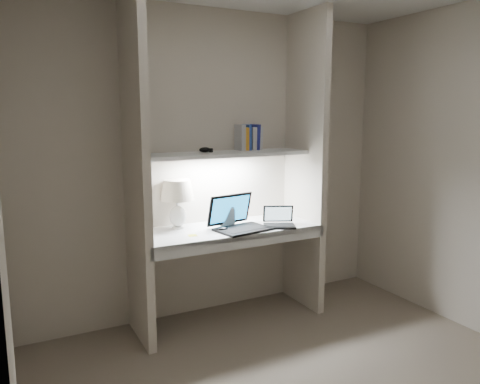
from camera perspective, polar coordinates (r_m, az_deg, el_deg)
back_wall at (r=3.91m, az=-3.19°, el=3.38°), size 3.20×0.01×2.50m
alcove_panel_left at (r=3.41m, az=-12.53°, el=2.24°), size 0.06×0.55×2.50m
alcove_panel_right at (r=4.03m, az=7.97°, el=3.49°), size 0.06×0.55×2.50m
desk at (r=3.75m, az=-1.39°, el=-4.64°), size 1.40×0.55×0.04m
desk_apron at (r=3.53m, az=0.48°, el=-6.04°), size 1.46×0.03×0.10m
shelf at (r=3.73m, az=-2.07°, el=4.64°), size 1.40×0.36×0.03m
strip_light at (r=3.74m, az=-2.06°, el=4.30°), size 0.60×0.04×0.02m
table_lamp at (r=3.70m, az=-7.65°, el=-0.46°), size 0.27×0.27×0.39m
laptop_main at (r=3.69m, az=-0.26°, el=-3.62°), size 0.46×0.41×0.27m
laptop_netbook at (r=3.80m, az=4.77°, el=-3.59°), size 0.31×0.30×0.16m
speaker at (r=3.80m, az=-1.62°, el=-2.93°), size 0.14×0.12×0.16m
mouse at (r=3.62m, az=-2.22°, el=-4.55°), size 0.11×0.08×0.04m
cable_coil at (r=3.78m, az=1.96°, el=-4.12°), size 0.14×0.14×0.01m
sticky_note at (r=3.52m, az=-5.80°, el=-5.28°), size 0.07×0.07×0.00m
book_row at (r=3.96m, az=1.01°, el=6.62°), size 0.20×0.14×0.22m
shelf_box at (r=3.61m, az=-12.11°, el=5.49°), size 0.09×0.07×0.12m
shelf_gadget at (r=3.71m, az=-4.31°, el=5.16°), size 0.11×0.08×0.04m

